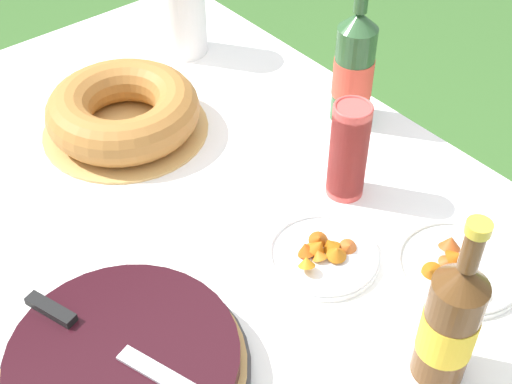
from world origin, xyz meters
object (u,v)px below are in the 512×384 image
(cider_bottle_green, at_px, (354,68))
(snack_plate_far, at_px, (323,254))
(berry_tart, at_px, (125,365))
(snack_plate_right, at_px, (458,266))
(serving_knife, at_px, (106,342))
(cider_bottle_amber, at_px, (450,322))
(cup_stack, at_px, (349,151))
(paper_towel_roll, at_px, (183,10))
(bundt_cake, at_px, (123,111))

(cider_bottle_green, bearing_deg, snack_plate_far, -51.18)
(berry_tart, distance_m, snack_plate_far, 0.39)
(cider_bottle_green, height_order, snack_plate_right, cider_bottle_green)
(serving_knife, xyz_separation_m, cider_bottle_amber, (0.32, 0.38, 0.05))
(serving_knife, height_order, cider_bottle_amber, cider_bottle_amber)
(cup_stack, relative_size, snack_plate_far, 1.01)
(serving_knife, distance_m, snack_plate_far, 0.41)
(serving_knife, distance_m, cider_bottle_green, 0.77)
(snack_plate_right, xyz_separation_m, paper_towel_roll, (-0.89, 0.06, 0.10))
(cup_stack, relative_size, cider_bottle_green, 0.60)
(berry_tart, xyz_separation_m, cup_stack, (-0.09, 0.55, 0.07))
(berry_tart, distance_m, bundt_cake, 0.61)
(paper_towel_roll, bearing_deg, cider_bottle_amber, -13.50)
(snack_plate_right, height_order, paper_towel_roll, paper_towel_roll)
(snack_plate_right, bearing_deg, serving_knife, -110.61)
(cup_stack, bearing_deg, cider_bottle_green, 132.94)
(berry_tart, height_order, cup_stack, cup_stack)
(bundt_cake, bearing_deg, serving_knife, -33.91)
(cider_bottle_amber, bearing_deg, snack_plate_far, 175.11)
(cup_stack, bearing_deg, paper_towel_roll, 174.22)
(cider_bottle_green, height_order, snack_plate_far, cider_bottle_green)
(serving_knife, relative_size, snack_plate_right, 1.65)
(serving_knife, height_order, bundt_cake, bundt_cake)
(serving_knife, relative_size, bundt_cake, 1.03)
(snack_plate_right, xyz_separation_m, snack_plate_far, (-0.17, -0.16, -0.00))
(berry_tart, bearing_deg, cider_bottle_green, 109.19)
(cup_stack, relative_size, paper_towel_roll, 0.91)
(cider_bottle_amber, distance_m, snack_plate_right, 0.24)
(cider_bottle_amber, height_order, paper_towel_roll, cider_bottle_amber)
(cup_stack, distance_m, snack_plate_far, 0.20)
(snack_plate_far, bearing_deg, serving_knife, -95.98)
(serving_knife, height_order, snack_plate_far, serving_knife)
(snack_plate_right, bearing_deg, cider_bottle_green, 158.54)
(serving_knife, xyz_separation_m, snack_plate_far, (0.04, 0.40, -0.05))
(serving_knife, xyz_separation_m, cider_bottle_green, (-0.22, 0.73, 0.06))
(bundt_cake, distance_m, paper_towel_roll, 0.35)
(serving_knife, height_order, cider_bottle_green, cider_bottle_green)
(cup_stack, bearing_deg, cider_bottle_amber, -25.07)
(cider_bottle_green, bearing_deg, bundt_cake, -123.77)
(snack_plate_far, xyz_separation_m, paper_towel_roll, (-0.72, 0.22, 0.10))
(serving_knife, relative_size, cider_bottle_green, 1.09)
(serving_knife, bearing_deg, cup_stack, 77.65)
(bundt_cake, xyz_separation_m, cider_bottle_amber, (0.81, 0.05, 0.07))
(cup_stack, bearing_deg, bundt_cake, -152.76)
(cup_stack, bearing_deg, serving_knife, -84.00)
(snack_plate_far, bearing_deg, cider_bottle_green, 128.82)
(cider_bottle_green, xyz_separation_m, snack_plate_far, (0.27, -0.33, -0.11))
(snack_plate_right, bearing_deg, berry_tart, -108.37)
(bundt_cake, bearing_deg, berry_tart, -31.75)
(bundt_cake, distance_m, cup_stack, 0.49)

